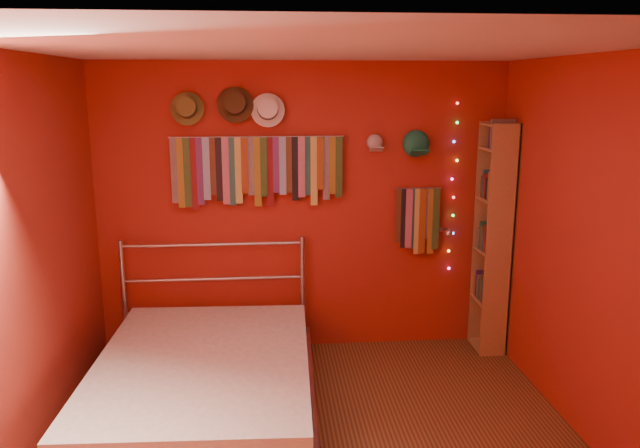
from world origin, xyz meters
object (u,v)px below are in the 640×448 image
object	(u,v)px
tie_rack	(256,168)
bed	(204,385)
reading_lamp	(447,233)
bookshelf	(497,238)

from	to	relation	value
tie_rack	bed	world-z (taller)	tie_rack
bed	reading_lamp	bearing A→B (deg)	27.86
reading_lamp	bookshelf	bearing A→B (deg)	-0.28
bookshelf	reading_lamp	bearing A→B (deg)	179.72
tie_rack	bookshelf	bearing A→B (deg)	-4.30
bed	bookshelf	bearing A→B (deg)	23.63
bookshelf	bed	world-z (taller)	bookshelf
tie_rack	bookshelf	size ratio (longest dim) A/B	0.72
tie_rack	bookshelf	world-z (taller)	bookshelf
reading_lamp	bed	xyz separation A→B (m)	(-2.00, -0.96, -0.83)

